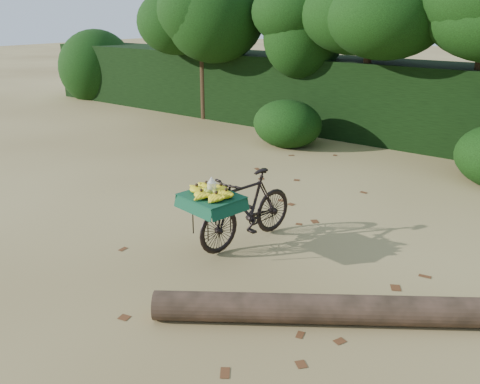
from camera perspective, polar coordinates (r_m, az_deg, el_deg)
The scene contains 7 objects.
ground at distance 6.70m, azimuth 7.15°, elevation -6.18°, with size 80.00×80.00×0.00m, color tan.
vendor_bicycle at distance 6.59m, azimuth 0.62°, elevation -1.74°, with size 0.84×1.76×0.97m.
fallen_log at distance 5.24m, azimuth 13.29°, elevation -12.76°, with size 0.29×0.29×4.07m, color brown.
hedge_backdrop at distance 12.09m, azimuth 22.94°, elevation 8.67°, with size 26.00×1.80×1.80m, color black.
tree_row at distance 11.38m, azimuth 19.35°, elevation 14.12°, with size 14.50×2.00×4.00m, color black, non-canonical shape.
bush_clumps at distance 10.17m, azimuth 22.26°, elevation 4.27°, with size 8.80×1.70×0.90m, color black, non-canonical shape.
leaf_litter at distance 7.22m, azimuth 9.79°, elevation -4.30°, with size 7.00×7.30×0.01m, color #512C15, non-canonical shape.
Camera 1 is at (2.97, -5.25, 2.92)m, focal length 38.00 mm.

